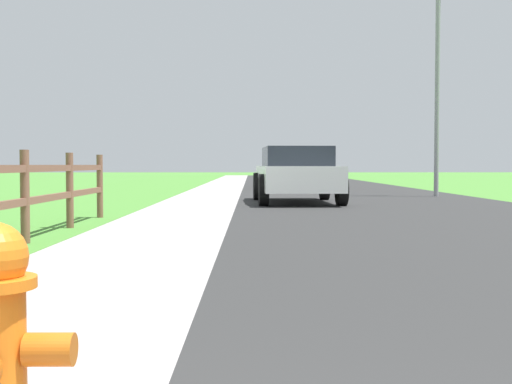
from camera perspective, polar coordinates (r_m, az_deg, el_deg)
ground_plane at (r=25.68m, az=-1.17°, el=0.18°), size 120.00×120.00×0.00m
road_asphalt at (r=27.85m, az=6.10°, el=0.35°), size 7.00×66.00×0.01m
curb_concrete at (r=27.88m, az=-7.29°, el=0.34°), size 6.00×66.00×0.01m
grass_verge at (r=28.10m, az=-10.33°, el=0.34°), size 5.00×66.00×0.00m
parked_suv_white at (r=17.03m, az=3.45°, el=1.59°), size 2.20×4.39×1.41m
parked_car_beige at (r=28.03m, az=3.43°, el=1.91°), size 2.04×4.96×1.49m
street_lamp at (r=21.21m, az=15.42°, el=10.54°), size 1.17×0.20×6.82m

